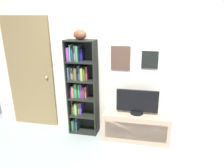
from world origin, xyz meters
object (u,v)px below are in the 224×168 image
(tv_stand, at_px, (136,126))
(football, at_px, (80,35))
(television, at_px, (137,102))
(door, at_px, (30,74))
(bookshelf, at_px, (81,86))

(tv_stand, bearing_deg, football, 176.54)
(football, relative_size, television, 0.37)
(tv_stand, height_order, door, door)
(bookshelf, distance_m, door, 1.01)
(bookshelf, bearing_deg, football, -35.08)
(football, bearing_deg, tv_stand, -3.46)
(football, xyz_separation_m, door, (-1.04, 0.11, -0.73))
(door, bearing_deg, television, -4.83)
(football, bearing_deg, door, 173.85)
(football, xyz_separation_m, television, (0.96, -0.06, -1.07))
(television, distance_m, door, 2.03)
(bookshelf, xyz_separation_m, tv_stand, (1.00, -0.09, -0.63))
(tv_stand, height_order, television, television)
(bookshelf, bearing_deg, door, 175.45)
(football, distance_m, tv_stand, 1.79)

